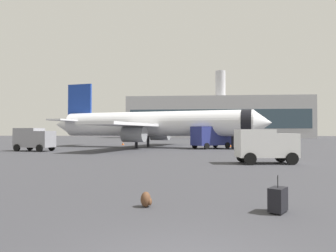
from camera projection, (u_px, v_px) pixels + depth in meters
airplane_at_gate at (153, 124)px, 48.77m from camera, size 35.46×32.25×10.50m
service_truck at (34, 138)px, 39.41m from camera, size 5.16×3.36×2.90m
fuel_truck at (211, 136)px, 45.49m from camera, size 6.08×5.77×3.20m
cargo_van at (265, 144)px, 23.71m from camera, size 4.61×2.77×2.60m
safety_cone_near at (123, 143)px, 58.01m from camera, size 0.44×0.44×0.62m
safety_cone_mid at (230, 145)px, 50.99m from camera, size 0.44×0.44×0.70m
rolling_suitcase at (278, 199)px, 9.22m from camera, size 0.69×0.75×1.10m
traveller_backpack at (146, 200)px, 9.93m from camera, size 0.36×0.40×0.48m
terminal_building at (217, 118)px, 137.60m from camera, size 77.12×21.39×29.42m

